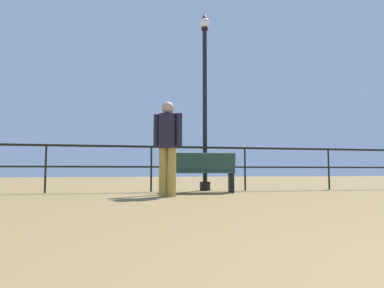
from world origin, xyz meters
name	(u,v)px	position (x,y,z in m)	size (l,w,h in m)	color
pier_railing	(199,158)	(0.00, 8.15, 0.80)	(25.65, 0.05, 1.08)	black
bench_near_left	(202,170)	(-0.11, 7.49, 0.50)	(1.49, 0.69, 0.88)	#24433C
lamppost_center	(205,97)	(0.19, 8.37, 2.34)	(0.26, 0.26, 4.53)	black
person_by_bench	(168,142)	(-1.00, 6.56, 1.04)	(0.52, 0.35, 1.81)	#B1933A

